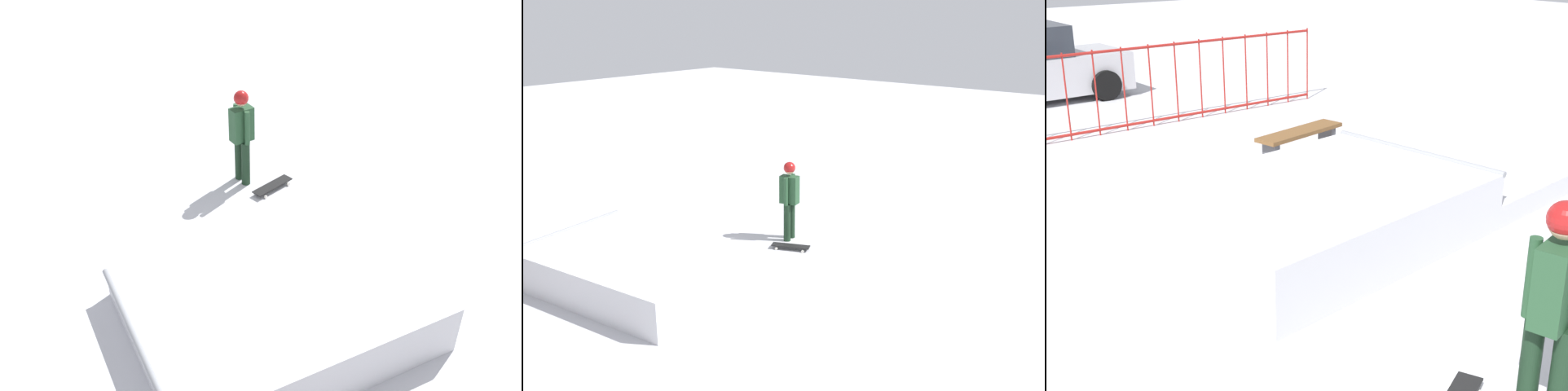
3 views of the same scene
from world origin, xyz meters
The scene contains 4 objects.
ground_plane centered at (0.00, 0.00, 0.00)m, with size 60.00×60.00×0.00m, color silver.
skate_ramp centered at (1.47, 0.43, 0.32)m, with size 5.67×3.23×0.74m.
skater centered at (0.26, -3.17, 1.01)m, with size 0.42×0.43×1.73m.
skateboard centered at (-0.13, -2.73, 0.08)m, with size 0.81×0.51×0.09m.
Camera 2 is at (-7.37, 6.33, 4.80)m, focal length 41.42 mm.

